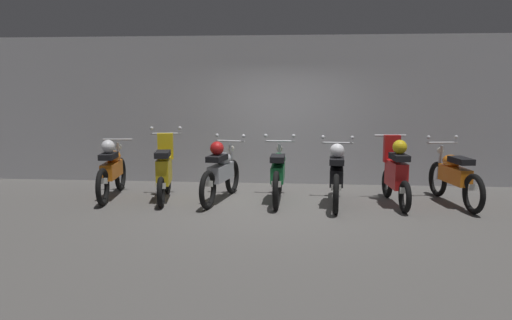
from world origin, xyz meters
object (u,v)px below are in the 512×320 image
object	(u,v)px
motorbike_slot_1	(164,171)
motorbike_slot_5	(396,172)
motorbike_slot_2	(221,171)
motorbike_slot_3	(278,173)
motorbike_slot_0	(112,169)
motorbike_slot_6	(454,176)
motorbike_slot_4	(337,174)

from	to	relation	value
motorbike_slot_1	motorbike_slot_5	bearing A→B (deg)	-0.41
motorbike_slot_2	motorbike_slot_3	xyz separation A→B (m)	(1.01, 0.08, -0.04)
motorbike_slot_0	motorbike_slot_6	distance (m)	6.09
motorbike_slot_1	motorbike_slot_3	distance (m)	2.04
motorbike_slot_6	motorbike_slot_1	bearing A→B (deg)	-178.95
motorbike_slot_6	motorbike_slot_2	bearing A→B (deg)	-178.90
motorbike_slot_1	motorbike_slot_6	distance (m)	5.08
motorbike_slot_2	motorbike_slot_6	distance (m)	4.06
motorbike_slot_0	motorbike_slot_5	xyz separation A→B (m)	(5.08, -0.13, 0.04)
motorbike_slot_1	motorbike_slot_2	xyz separation A→B (m)	(1.02, 0.01, 0.00)
motorbike_slot_0	motorbike_slot_3	bearing A→B (deg)	-0.09
motorbike_slot_0	motorbike_slot_4	world-z (taller)	motorbike_slot_4
motorbike_slot_0	motorbike_slot_1	distance (m)	1.01
motorbike_slot_1	motorbike_slot_3	size ratio (longest dim) A/B	0.86
motorbike_slot_1	motorbike_slot_2	distance (m)	1.02
motorbike_slot_0	motorbike_slot_3	distance (m)	3.05
motorbike_slot_4	motorbike_slot_2	bearing A→B (deg)	176.06
motorbike_slot_0	motorbike_slot_4	bearing A→B (deg)	-3.14
motorbike_slot_1	motorbike_slot_5	world-z (taller)	motorbike_slot_1
motorbike_slot_5	motorbike_slot_6	size ratio (longest dim) A/B	0.87
motorbike_slot_3	motorbike_slot_6	size ratio (longest dim) A/B	1.01
motorbike_slot_1	motorbike_slot_3	world-z (taller)	motorbike_slot_1
motorbike_slot_2	motorbike_slot_3	world-z (taller)	same
motorbike_slot_1	motorbike_slot_0	bearing A→B (deg)	174.46
motorbike_slot_4	motorbike_slot_5	world-z (taller)	motorbike_slot_5
motorbike_slot_3	motorbike_slot_6	xyz separation A→B (m)	(3.04, -0.00, 0.00)
motorbike_slot_5	motorbike_slot_4	bearing A→B (deg)	-174.58
motorbike_slot_1	motorbike_slot_6	bearing A→B (deg)	1.05
motorbike_slot_1	motorbike_slot_5	size ratio (longest dim) A/B	0.99
motorbike_slot_1	motorbike_slot_3	xyz separation A→B (m)	(2.04, 0.09, -0.04)
motorbike_slot_2	motorbike_slot_6	xyz separation A→B (m)	(4.06, 0.08, -0.04)
motorbike_slot_6	motorbike_slot_4	bearing A→B (deg)	-173.86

